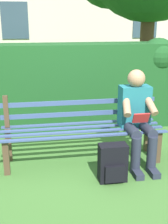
% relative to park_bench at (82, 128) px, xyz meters
% --- Properties ---
extents(ground, '(60.00, 60.00, 0.00)m').
position_rel_park_bench_xyz_m(ground, '(0.00, 0.07, -0.44)').
color(ground, '#3D6B2D').
extents(park_bench, '(2.04, 0.53, 0.86)m').
position_rel_park_bench_xyz_m(park_bench, '(0.00, 0.00, 0.00)').
color(park_bench, '#4C3828').
rests_on(park_bench, ground).
extents(person_seated, '(0.44, 0.73, 1.18)m').
position_rel_park_bench_xyz_m(person_seated, '(-0.67, 0.17, 0.19)').
color(person_seated, '#1E6672').
rests_on(person_seated, ground).
extents(hedge_backdrop, '(4.44, 0.72, 1.49)m').
position_rel_park_bench_xyz_m(hedge_backdrop, '(-0.19, -1.32, 0.30)').
color(hedge_backdrop, '#19471E').
rests_on(hedge_backdrop, ground).
extents(backpack, '(0.32, 0.24, 0.44)m').
position_rel_park_bench_xyz_m(backpack, '(-0.26, 0.59, -0.22)').
color(backpack, black).
rests_on(backpack, ground).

